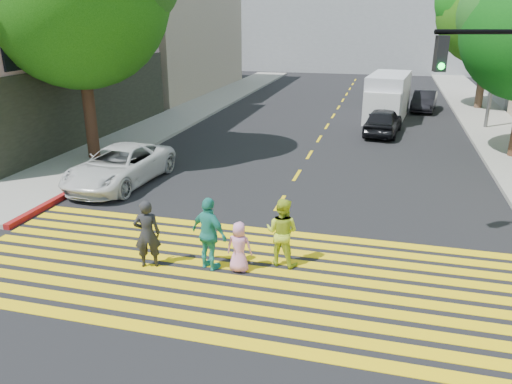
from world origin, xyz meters
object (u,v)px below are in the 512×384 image
at_px(pedestrian_man, 147,234).
at_px(pedestrian_woman, 282,232).
at_px(tree_right_far, 494,5).
at_px(dark_car_near, 383,121).
at_px(silver_car, 393,84).
at_px(pedestrian_child, 239,247).
at_px(dark_car_parked, 424,101).
at_px(white_van, 387,98).
at_px(white_sedan, 120,166).
at_px(pedestrian_extra, 209,234).

distance_m(pedestrian_man, pedestrian_woman, 3.14).
distance_m(tree_right_far, dark_car_near, 11.76).
distance_m(pedestrian_woman, silver_car, 30.06).
bearing_deg(dark_car_near, pedestrian_man, 78.83).
relative_size(pedestrian_child, silver_car, 0.30).
distance_m(dark_car_parked, white_van, 4.00).
relative_size(tree_right_far, silver_car, 2.24).
xyz_separation_m(white_sedan, white_van, (8.83, 14.46, 0.53)).
relative_size(pedestrian_woman, silver_car, 0.40).
distance_m(pedestrian_child, silver_car, 30.73).
height_order(pedestrian_woman, pedestrian_child, pedestrian_woman).
relative_size(pedestrian_man, dark_car_near, 0.42).
distance_m(pedestrian_man, white_van, 20.46).
xyz_separation_m(pedestrian_extra, silver_car, (4.05, 30.60, -0.28)).
bearing_deg(tree_right_far, dark_car_parked, -160.20).
relative_size(pedestrian_extra, white_van, 0.32).
bearing_deg(pedestrian_woman, dark_car_parked, -90.62).
bearing_deg(pedestrian_child, dark_car_near, -102.61).
bearing_deg(white_van, pedestrian_child, -92.17).
bearing_deg(white_van, pedestrian_man, -97.94).
bearing_deg(dark_car_near, pedestrian_child, 85.94).
xyz_separation_m(tree_right_far, white_van, (-5.64, -4.49, -5.01)).
bearing_deg(white_van, pedestrian_woman, -89.83).
xyz_separation_m(pedestrian_child, pedestrian_extra, (-0.69, -0.06, 0.27)).
relative_size(tree_right_far, dark_car_near, 2.33).
distance_m(dark_car_near, dark_car_parked, 7.78).
bearing_deg(pedestrian_woman, white_sedan, -22.96).
bearing_deg(dark_car_near, dark_car_parked, -100.81).
height_order(dark_car_near, white_van, white_van).
xyz_separation_m(tree_right_far, dark_car_parked, (-3.41, -1.23, -5.59)).
height_order(white_sedan, white_van, white_van).
bearing_deg(dark_car_parked, pedestrian_woman, -93.31).
height_order(tree_right_far, dark_car_parked, tree_right_far).
bearing_deg(dark_car_near, pedestrian_woman, 88.84).
relative_size(dark_car_near, silver_car, 0.96).
bearing_deg(pedestrian_woman, white_van, -85.91).
xyz_separation_m(silver_car, dark_car_parked, (1.86, -7.79, 0.02)).
bearing_deg(dark_car_near, tree_right_far, -116.94).
height_order(tree_right_far, dark_car_near, tree_right_far).
bearing_deg(pedestrian_woman, pedestrian_man, 27.31).
bearing_deg(white_sedan, pedestrian_child, -37.13).
distance_m(pedestrian_man, dark_car_parked, 24.22).
bearing_deg(white_van, dark_car_parked, 62.18).
bearing_deg(pedestrian_man, pedestrian_child, 166.62).
xyz_separation_m(pedestrian_extra, white_van, (3.68, 19.55, 0.31)).
bearing_deg(dark_car_near, pedestrian_extra, 83.51).
height_order(pedestrian_man, white_van, white_van).
relative_size(pedestrian_extra, silver_car, 0.43).
height_order(white_sedan, silver_car, white_sedan).
height_order(pedestrian_child, dark_car_parked, dark_car_parked).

